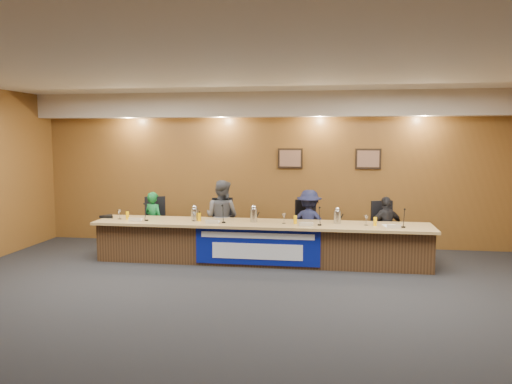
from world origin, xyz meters
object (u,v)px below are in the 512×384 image
carafe_right (337,217)px  office_chair_d (386,233)px  office_chair_c (309,231)px  carafe_left (195,215)px  office_chair_a (156,227)px  speakerphone (108,216)px  panelist_b (222,217)px  dais_body (261,244)px  office_chair_b (223,229)px  panelist_a (154,222)px  panelist_c (309,224)px  carafe_mid (254,215)px  panelist_d (386,228)px  banner (257,247)px

carafe_right → office_chair_d: bearing=34.9°
office_chair_c → carafe_left: size_ratio=2.14×
carafe_left → office_chair_a: bearing=145.6°
speakerphone → panelist_b: bearing=14.1°
dais_body → panelist_b: (-0.85, 0.58, 0.38)m
office_chair_a → office_chair_c: (3.11, 0.00, 0.00)m
office_chair_b → carafe_right: (2.24, -0.64, 0.39)m
panelist_b → panelist_a: bearing=18.0°
panelist_c → office_chair_d: panelist_c is taller
dais_body → office_chair_d: bearing=16.4°
panelist_a → panelist_c: 3.11m
dais_body → carafe_mid: bearing=-172.8°
panelist_a → speakerphone: (-0.72, -0.53, 0.17)m
speakerphone → carafe_left: bearing=-2.2°
panelist_b → panelist_d: panelist_b is taller
office_chair_d → carafe_left: carafe_left is taller
banner → office_chair_c: (0.85, 1.09, 0.10)m
panelist_c → office_chair_b: 1.72m
banner → speakerphone: speakerphone is taller
dais_body → office_chair_b: 1.10m
speakerphone → panelist_c: bearing=7.9°
carafe_left → speakerphone: bearing=177.8°
carafe_left → carafe_right: bearing=1.4°
speakerphone → carafe_right: bearing=-0.0°
office_chair_a → speakerphone: (-0.72, -0.63, 0.30)m
office_chair_a → carafe_mid: 2.27m
panelist_a → panelist_c: panelist_c is taller
panelist_a → office_chair_b: panelist_a is taller
office_chair_a → carafe_left: (1.02, -0.70, 0.38)m
office_chair_b → carafe_left: bearing=-133.6°
panelist_a → office_chair_a: 0.16m
office_chair_c → panelist_a: bearing=158.5°
office_chair_a → carafe_mid: size_ratio=1.96×
banner → panelist_b: panelist_b is taller
panelist_d → carafe_left: size_ratio=5.33×
office_chair_c → carafe_right: carafe_right is taller
panelist_d → office_chair_b: 3.15m
dais_body → office_chair_d: dais_body is taller
office_chair_a → office_chair_d: 4.55m
dais_body → panelist_c: size_ratio=4.64×
panelist_b → panelist_c: 1.71m
banner → panelist_d: bearing=23.3°
office_chair_b → office_chair_d: bearing=-15.1°
panelist_a → office_chair_b: 1.41m
dais_body → panelist_d: size_ratio=5.03×
dais_body → office_chair_c: bearing=38.3°
panelist_d → office_chair_a: (-4.55, 0.10, -0.12)m
panelist_a → carafe_left: bearing=172.7°
carafe_mid → banner: bearing=-72.9°
office_chair_c → carafe_mid: size_ratio=1.96×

